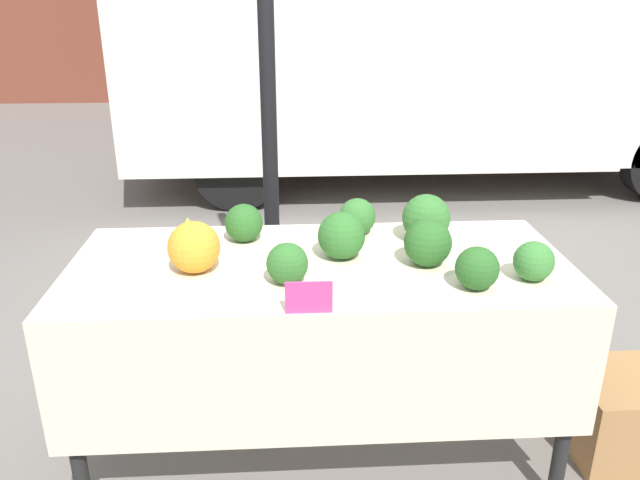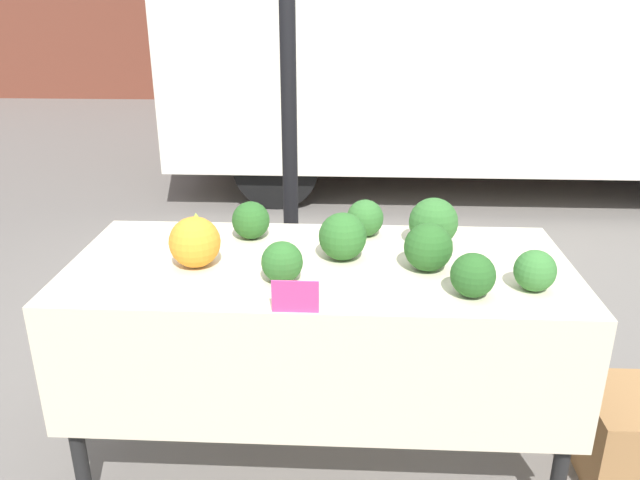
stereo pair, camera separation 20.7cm
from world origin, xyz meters
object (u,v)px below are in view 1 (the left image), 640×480
(orange_cauliflower, at_px, (194,247))
(parked_truck, at_px, (410,38))
(price_sign, at_px, (309,298))
(produce_crate, at_px, (623,414))

(orange_cauliflower, bearing_deg, parked_truck, 69.66)
(price_sign, distance_m, produce_crate, 1.39)
(orange_cauliflower, relative_size, produce_crate, 0.44)
(parked_truck, xyz_separation_m, price_sign, (-1.07, -4.17, -0.42))
(price_sign, bearing_deg, produce_crate, 13.87)
(orange_cauliflower, height_order, produce_crate, orange_cauliflower)
(parked_truck, distance_m, produce_crate, 4.03)
(orange_cauliflower, height_order, price_sign, orange_cauliflower)
(orange_cauliflower, xyz_separation_m, price_sign, (0.36, -0.31, -0.04))
(parked_truck, bearing_deg, orange_cauliflower, -110.34)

